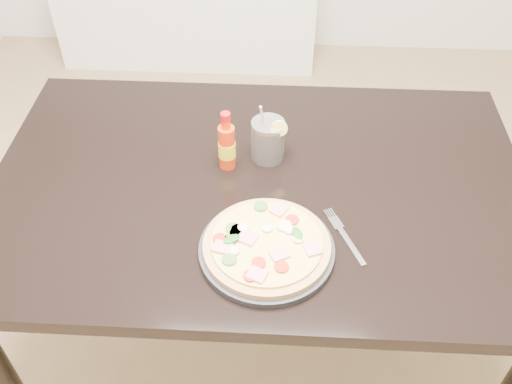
# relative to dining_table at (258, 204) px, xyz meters

# --- Properties ---
(dining_table) EXTENTS (1.40, 0.90, 0.75)m
(dining_table) POSITION_rel_dining_table_xyz_m (0.00, 0.00, 0.00)
(dining_table) COLOR black
(dining_table) RESTS_ON ground
(plate) EXTENTS (0.31, 0.31, 0.02)m
(plate) POSITION_rel_dining_table_xyz_m (0.03, -0.23, 0.09)
(plate) COLOR black
(plate) RESTS_ON dining_table
(pizza) EXTENTS (0.29, 0.29, 0.03)m
(pizza) POSITION_rel_dining_table_xyz_m (0.03, -0.23, 0.11)
(pizza) COLOR tan
(pizza) RESTS_ON plate
(hot_sauce_bottle) EXTENTS (0.05, 0.05, 0.17)m
(hot_sauce_bottle) POSITION_rel_dining_table_xyz_m (-0.09, 0.06, 0.15)
(hot_sauce_bottle) COLOR red
(hot_sauce_bottle) RESTS_ON dining_table
(cola_cup) EXTENTS (0.10, 0.09, 0.18)m
(cola_cup) POSITION_rel_dining_table_xyz_m (0.02, 0.10, 0.14)
(cola_cup) COLOR black
(cola_cup) RESTS_ON dining_table
(fork) EXTENTS (0.09, 0.18, 0.00)m
(fork) POSITION_rel_dining_table_xyz_m (0.21, -0.17, 0.09)
(fork) COLOR silver
(fork) RESTS_ON dining_table
(media_console) EXTENTS (1.40, 0.34, 0.50)m
(media_console) POSITION_rel_dining_table_xyz_m (-0.49, 1.85, -0.42)
(media_console) COLOR white
(media_console) RESTS_ON ground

